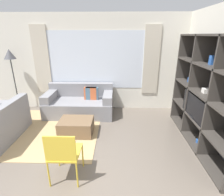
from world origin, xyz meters
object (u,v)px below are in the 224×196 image
Objects in this scene: shelving_unit at (209,95)px; ottoman at (76,127)px; couch_main at (80,103)px; floor_lamp at (10,59)px; folding_chair at (64,152)px.

shelving_unit reaches higher than ottoman.
couch_main is 1.04× the size of floor_lamp.
floor_lamp is (-4.65, 1.55, 0.44)m from shelving_unit.
folding_chair is (2.13, -2.62, -0.99)m from floor_lamp.
couch_main is at bearing -5.72° from floor_lamp.
ottoman is 1.41m from folding_chair.
couch_main is 2.13× the size of folding_chair.
couch_main reaches higher than ottoman.
folding_chair reaches higher than couch_main.
ottoman is at bearing -84.29° from folding_chair.
floor_lamp reaches higher than couch_main.
couch_main is (-2.78, 1.36, -0.76)m from shelving_unit.
couch_main is 1.09m from ottoman.
shelving_unit is 2.79m from folding_chair.
shelving_unit is at bearing -18.45° from floor_lamp.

